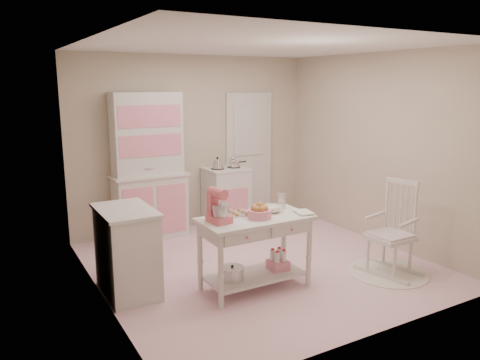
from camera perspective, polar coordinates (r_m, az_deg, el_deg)
name	(u,v)px	position (r m, az deg, el deg)	size (l,w,h in m)	color
room_shell	(261,130)	(5.47, 2.55, 6.05)	(3.84, 3.84, 2.62)	pink
door	(249,156)	(7.62, 1.07, 2.90)	(0.82, 0.05, 2.04)	silver
hutch	(149,166)	(6.70, -11.07, 1.64)	(1.06, 0.50, 2.08)	silver
stove	(226,197)	(7.24, -1.73, -2.10)	(0.62, 0.57, 0.92)	silver
base_cabinet	(127,251)	(5.09, -13.60, -8.43)	(0.54, 0.84, 0.92)	silver
lace_rug	(388,272)	(5.86, 17.57, -10.70)	(0.92, 0.92, 0.01)	white
rocking_chair	(391,228)	(5.68, 17.91, -5.61)	(0.48, 0.72, 1.10)	silver
work_table	(255,253)	(5.08, 1.86, -8.87)	(1.20, 0.60, 0.80)	silver
stand_mixer	(219,206)	(4.73, -2.58, -3.20)	(0.20, 0.28, 0.34)	#D55967
cookie_tray	(235,214)	(5.03, -0.65, -4.19)	(0.34, 0.24, 0.02)	silver
bread_basket	(260,214)	(4.91, 2.40, -4.14)	(0.25, 0.25, 0.09)	pink
mixing_bowl	(272,209)	(5.14, 3.90, -3.54)	(0.22, 0.22, 0.07)	white
metal_pitcher	(281,201)	(5.29, 5.06, -2.56)	(0.10, 0.10, 0.17)	silver
recipe_book	(297,213)	(5.10, 6.92, -4.02)	(0.17, 0.22, 0.02)	white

